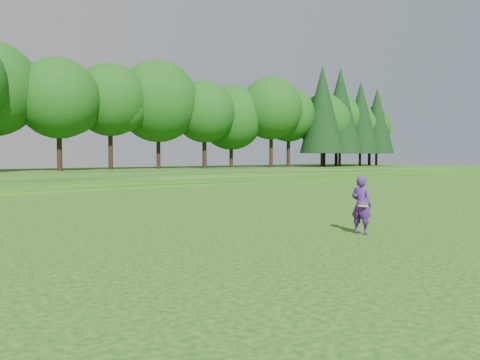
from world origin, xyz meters
TOP-DOWN VIEW (x-y plane):
  - ground at (0.00, 0.00)m, footprint 140.00×140.00m
  - walking_path at (0.00, 20.00)m, footprint 130.00×1.60m
  - woman at (4.09, 0.01)m, footprint 0.49×0.63m

SIDE VIEW (x-z plane):
  - ground at x=0.00m, z-range 0.00..0.00m
  - walking_path at x=0.00m, z-range 0.00..0.04m
  - woman at x=4.09m, z-range 0.00..1.54m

